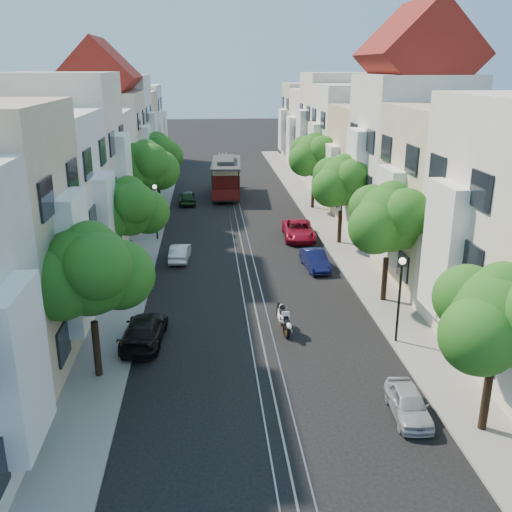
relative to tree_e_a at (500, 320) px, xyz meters
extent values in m
plane|color=black|center=(-7.26, 31.02, -4.40)|extent=(200.00, 200.00, 0.00)
cube|color=gray|center=(-0.01, 31.02, -4.34)|extent=(2.50, 80.00, 0.12)
cube|color=gray|center=(-14.51, 31.02, -4.34)|extent=(2.50, 80.00, 0.12)
cube|color=gray|center=(-7.81, 31.02, -4.39)|extent=(0.06, 80.00, 0.02)
cube|color=gray|center=(-7.26, 31.02, -4.39)|extent=(0.06, 80.00, 0.02)
cube|color=gray|center=(-6.71, 31.02, -4.39)|extent=(0.06, 80.00, 0.02)
cube|color=tan|center=(-7.26, 31.02, -4.40)|extent=(0.08, 80.00, 0.01)
cube|color=white|center=(0.94, 7.02, 0.22)|extent=(0.90, 3.04, 6.05)
cube|color=beige|center=(4.74, 15.02, 0.60)|extent=(7.00, 8.00, 10.00)
cube|color=white|center=(0.94, 15.02, -0.20)|extent=(0.90, 3.04, 5.50)
cube|color=silver|center=(4.74, 23.02, 1.60)|extent=(7.00, 8.00, 12.00)
cube|color=white|center=(0.94, 23.02, 0.64)|extent=(0.90, 3.04, 6.60)
cube|color=#C6B28C|center=(4.74, 31.02, 0.10)|extent=(7.00, 8.00, 9.00)
cube|color=white|center=(0.94, 31.02, -0.62)|extent=(0.90, 3.04, 4.95)
cube|color=white|center=(4.74, 39.02, 0.85)|extent=(7.00, 8.00, 10.50)
cube|color=white|center=(0.94, 39.02, 0.01)|extent=(0.90, 3.04, 5.78)
cube|color=beige|center=(4.74, 47.02, 1.35)|extent=(7.00, 8.00, 11.50)
cube|color=white|center=(0.94, 47.02, 0.43)|extent=(0.90, 3.04, 6.32)
cube|color=silver|center=(4.74, 55.02, 0.35)|extent=(7.00, 8.00, 9.50)
cube|color=white|center=(0.94, 55.02, -0.41)|extent=(0.90, 3.04, 5.23)
cube|color=beige|center=(4.74, 63.02, 0.60)|extent=(7.00, 8.00, 10.00)
cube|color=white|center=(0.94, 63.02, -0.20)|extent=(0.90, 3.04, 5.50)
cube|color=white|center=(-15.46, -0.98, -0.49)|extent=(0.90, 3.04, 5.12)
cube|color=white|center=(-15.46, 7.02, 0.13)|extent=(0.90, 3.04, 5.93)
cube|color=white|center=(-19.26, 15.02, 0.50)|extent=(7.00, 8.00, 9.80)
cube|color=white|center=(-15.46, 15.02, -0.28)|extent=(0.90, 3.04, 5.39)
cube|color=beige|center=(-19.26, 23.02, 1.48)|extent=(7.00, 8.00, 11.76)
cube|color=white|center=(-15.46, 23.02, 0.54)|extent=(0.90, 3.04, 6.47)
cube|color=silver|center=(-19.26, 31.02, 0.01)|extent=(7.00, 8.00, 8.82)
cube|color=white|center=(-15.46, 31.02, -0.69)|extent=(0.90, 3.04, 4.85)
cube|color=beige|center=(-19.26, 39.02, 0.75)|extent=(7.00, 8.00, 10.29)
cube|color=white|center=(-15.46, 39.02, -0.08)|extent=(0.90, 3.04, 5.66)
cube|color=silver|center=(-19.26, 47.02, 1.24)|extent=(7.00, 8.00, 11.27)
cube|color=white|center=(-15.46, 47.02, 0.34)|extent=(0.90, 3.04, 6.20)
cube|color=#C6B28C|center=(-19.26, 55.02, 0.26)|extent=(7.00, 8.00, 9.31)
cube|color=white|center=(-15.46, 55.02, -0.49)|extent=(0.90, 3.04, 5.12)
cube|color=white|center=(-19.26, 63.02, 0.50)|extent=(7.00, 8.00, 9.80)
cube|color=white|center=(-15.46, 63.02, -0.28)|extent=(0.90, 3.04, 5.39)
cylinder|color=black|center=(-0.06, 0.02, -3.14)|extent=(0.30, 0.30, 2.27)
sphere|color=#245314|center=(-0.06, 0.02, 0.08)|extent=(3.38, 3.38, 3.38)
sphere|color=#245314|center=(-1.01, -0.68, -0.22)|extent=(2.64, 2.64, 2.64)
sphere|color=#245314|center=(0.04, 0.12, 0.98)|extent=(2.03, 2.03, 2.03)
cylinder|color=black|center=(-0.06, 12.02, -3.05)|extent=(0.30, 0.30, 2.45)
sphere|color=#245314|center=(-0.06, 12.02, 0.41)|extent=(3.64, 3.64, 3.64)
sphere|color=#245314|center=(1.04, 12.52, 0.01)|extent=(2.91, 2.91, 2.91)
sphere|color=#245314|center=(-1.01, 11.32, 0.11)|extent=(2.84, 2.84, 2.84)
sphere|color=#245314|center=(0.04, 12.12, 1.31)|extent=(2.18, 2.18, 2.18)
cylinder|color=black|center=(-0.06, 23.02, -3.09)|extent=(0.30, 0.30, 2.38)
sphere|color=#245314|center=(-0.06, 23.02, 0.28)|extent=(3.54, 3.54, 3.54)
sphere|color=#245314|center=(1.04, 23.52, -0.12)|extent=(2.83, 2.83, 2.83)
sphere|color=#245314|center=(-1.01, 22.32, -0.02)|extent=(2.76, 2.76, 2.76)
sphere|color=#245314|center=(0.04, 23.12, 1.18)|extent=(2.12, 2.12, 2.12)
cylinder|color=black|center=(-0.06, 34.02, -3.02)|extent=(0.30, 0.30, 2.52)
sphere|color=#245314|center=(-0.06, 34.02, 0.55)|extent=(3.74, 3.74, 3.74)
sphere|color=#245314|center=(1.04, 34.52, 0.15)|extent=(3.00, 3.00, 3.00)
sphere|color=#245314|center=(-1.01, 33.32, 0.25)|extent=(2.92, 2.92, 2.92)
sphere|color=#245314|center=(0.04, 34.12, 1.45)|extent=(2.25, 2.25, 2.25)
cylinder|color=black|center=(-14.46, 5.02, -3.05)|extent=(0.30, 0.30, 2.45)
sphere|color=#245314|center=(-14.46, 5.02, 0.41)|extent=(3.64, 3.64, 3.64)
sphere|color=#245314|center=(-13.36, 5.52, 0.01)|extent=(2.91, 2.91, 2.91)
sphere|color=#245314|center=(-15.41, 4.32, 0.11)|extent=(2.84, 2.84, 2.84)
sphere|color=#245314|center=(-14.36, 5.12, 1.31)|extent=(2.18, 2.18, 2.18)
cylinder|color=black|center=(-14.46, 17.02, -3.14)|extent=(0.30, 0.30, 2.27)
sphere|color=#245314|center=(-14.46, 17.02, 0.08)|extent=(3.38, 3.38, 3.38)
sphere|color=#245314|center=(-13.36, 17.52, -0.32)|extent=(2.70, 2.70, 2.70)
sphere|color=#245314|center=(-15.41, 16.32, -0.22)|extent=(2.64, 2.64, 2.64)
sphere|color=#245314|center=(-14.36, 17.12, 0.98)|extent=(2.03, 2.03, 2.03)
cylinder|color=black|center=(-14.46, 28.02, -2.97)|extent=(0.30, 0.30, 2.62)
sphere|color=#245314|center=(-14.46, 28.02, 0.75)|extent=(3.90, 3.90, 3.90)
sphere|color=#245314|center=(-13.36, 28.52, 0.35)|extent=(3.12, 3.12, 3.12)
sphere|color=#245314|center=(-15.41, 27.32, 0.45)|extent=(3.04, 3.04, 3.04)
sphere|color=#245314|center=(-14.36, 28.12, 1.65)|extent=(2.34, 2.34, 2.34)
cylinder|color=black|center=(-14.46, 39.02, -3.09)|extent=(0.30, 0.30, 2.38)
sphere|color=#245314|center=(-14.46, 39.02, 0.28)|extent=(3.54, 3.54, 3.54)
sphere|color=#245314|center=(-13.36, 39.52, -0.12)|extent=(2.83, 2.83, 2.83)
sphere|color=#245314|center=(-15.41, 38.32, -0.02)|extent=(2.76, 2.76, 2.76)
sphere|color=#245314|center=(-14.36, 39.12, 1.18)|extent=(2.12, 2.12, 2.12)
cylinder|color=black|center=(-0.96, 7.02, -2.28)|extent=(0.12, 0.12, 4.00)
sphere|color=#FFF2CC|center=(-0.96, 7.02, -0.28)|extent=(0.32, 0.32, 0.32)
cylinder|color=black|center=(-13.56, 25.02, -2.28)|extent=(0.12, 0.12, 4.00)
sphere|color=#FFF2CC|center=(-13.56, 25.02, -0.28)|extent=(0.32, 0.32, 0.32)
torus|color=black|center=(-6.06, 8.05, -4.07)|extent=(0.29, 0.82, 0.81)
torus|color=black|center=(-6.30, 9.41, -3.53)|extent=(0.29, 0.80, 0.79)
ellipsoid|color=white|center=(-6.18, 8.70, -3.61)|extent=(0.65, 1.15, 0.87)
ellipsoid|color=white|center=(-6.13, 8.46, -3.37)|extent=(0.49, 0.65, 0.50)
cube|color=black|center=(-6.05, 8.01, -3.53)|extent=(0.33, 0.61, 0.33)
cube|color=silver|center=(-6.13, 8.43, -3.27)|extent=(0.46, 0.66, 0.34)
sphere|color=black|center=(-6.19, 8.77, -3.12)|extent=(0.28, 0.28, 0.28)
cube|color=black|center=(-7.76, 40.43, -3.89)|extent=(3.12, 9.24, 0.34)
cube|color=#500F0D|center=(-7.76, 40.43, -2.52)|extent=(3.05, 5.83, 2.73)
cube|color=beige|center=(-7.76, 40.43, -1.50)|extent=(3.11, 5.89, 0.68)
cube|color=#2D2D30|center=(-7.76, 40.43, -1.04)|extent=(3.35, 9.25, 0.20)
cube|color=#2D2D30|center=(-7.76, 40.43, -0.76)|extent=(1.88, 5.20, 0.40)
imported|color=#ADB0B9|center=(-2.42, 1.15, -3.86)|extent=(1.47, 3.24, 1.08)
imported|color=#0D1141|center=(-2.86, 17.78, -3.80)|extent=(1.57, 3.74, 1.20)
imported|color=maroon|center=(-2.86, 24.55, -3.72)|extent=(2.48, 4.96, 1.35)
imported|color=black|center=(-12.86, 8.04, -3.75)|extent=(2.16, 4.61, 1.30)
imported|color=silver|center=(-11.66, 20.22, -3.84)|extent=(1.44, 3.49, 1.12)
imported|color=black|center=(-11.66, 36.93, -3.74)|extent=(1.77, 3.92, 1.31)
camera|label=1|loc=(-9.68, -16.73, 8.09)|focal=40.00mm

